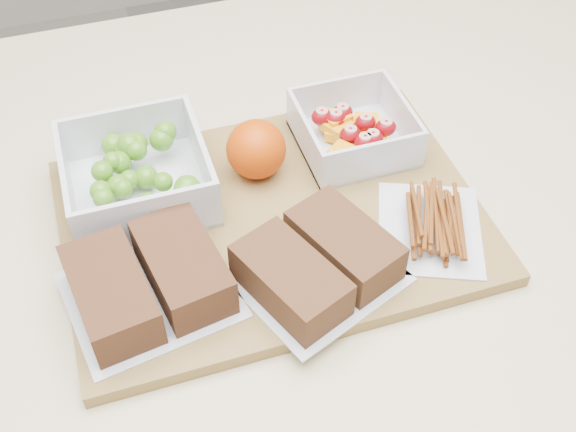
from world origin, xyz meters
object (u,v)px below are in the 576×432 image
object	(u,v)px
sandwich_bag_left	(148,281)
sandwich_bag_center	(318,263)
grape_container	(138,174)
pretzel_bag	(431,221)
orange	(256,149)
fruit_container	(353,132)
cutting_board	(272,221)

from	to	relation	value
sandwich_bag_left	sandwich_bag_center	xyz separation A→B (m)	(0.15, -0.03, -0.00)
grape_container	pretzel_bag	xyz separation A→B (m)	(0.26, -0.14, -0.01)
grape_container	orange	world-z (taller)	orange
sandwich_bag_left	pretzel_bag	size ratio (longest dim) A/B	1.10
grape_container	fruit_container	size ratio (longest dim) A/B	1.21
cutting_board	orange	distance (m)	0.08
grape_container	fruit_container	bearing A→B (deg)	0.24
orange	pretzel_bag	size ratio (longest dim) A/B	0.42
orange	cutting_board	bearing A→B (deg)	-92.93
grape_container	orange	distance (m)	0.12
fruit_container	pretzel_bag	bearing A→B (deg)	-79.07
sandwich_bag_left	sandwich_bag_center	world-z (taller)	sandwich_bag_left
fruit_container	orange	world-z (taller)	orange
cutting_board	sandwich_bag_left	xyz separation A→B (m)	(-0.14, -0.06, 0.03)
grape_container	sandwich_bag_center	distance (m)	0.21
fruit_container	sandwich_bag_left	bearing A→B (deg)	-151.56
cutting_board	fruit_container	xyz separation A→B (m)	(0.12, 0.07, 0.03)
grape_container	sandwich_bag_center	world-z (taller)	grape_container
orange	fruit_container	bearing A→B (deg)	4.02
cutting_board	orange	xyz separation A→B (m)	(0.00, 0.07, 0.04)
sandwich_bag_left	orange	bearing A→B (deg)	42.71
cutting_board	grape_container	distance (m)	0.15
fruit_container	grape_container	bearing A→B (deg)	-179.76
pretzel_bag	orange	bearing A→B (deg)	136.31
cutting_board	sandwich_bag_left	bearing A→B (deg)	-155.59
orange	sandwich_bag_center	bearing A→B (deg)	-85.06
orange	sandwich_bag_center	xyz separation A→B (m)	(0.01, -0.16, -0.01)
grape_container	fruit_container	distance (m)	0.24
grape_container	fruit_container	world-z (taller)	grape_container
grape_container	sandwich_bag_center	size ratio (longest dim) A/B	0.81
cutting_board	orange	bearing A→B (deg)	87.05
pretzel_bag	fruit_container	bearing A→B (deg)	100.93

